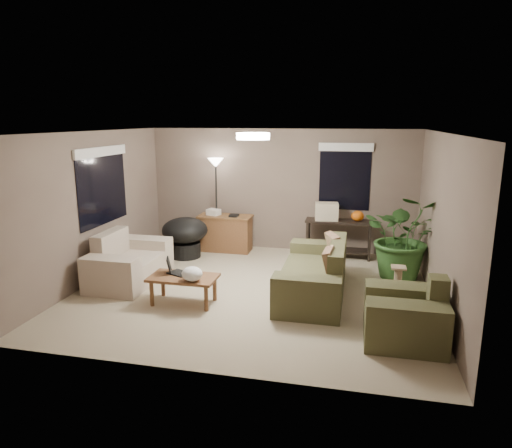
% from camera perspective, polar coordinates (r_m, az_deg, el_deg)
% --- Properties ---
extents(room_shell, '(5.50, 5.50, 5.50)m').
position_cam_1_polar(room_shell, '(7.06, -0.35, 1.22)').
color(room_shell, tan).
rests_on(room_shell, ground).
extents(main_sofa, '(0.95, 2.20, 0.85)m').
position_cam_1_polar(main_sofa, '(7.23, 7.49, -6.48)').
color(main_sofa, '#4A492C').
rests_on(main_sofa, ground).
extents(throw_pillows, '(0.39, 1.39, 0.47)m').
position_cam_1_polar(throw_pillows, '(7.10, 9.62, -3.90)').
color(throw_pillows, '#8C7251').
rests_on(throw_pillows, main_sofa).
extents(loveseat, '(0.90, 1.60, 0.85)m').
position_cam_1_polar(loveseat, '(8.03, -15.68, -4.84)').
color(loveseat, beige).
rests_on(loveseat, ground).
extents(armchair, '(0.95, 1.00, 0.85)m').
position_cam_1_polar(armchair, '(6.05, 18.19, -11.00)').
color(armchair, '#4D4D2E').
rests_on(armchair, ground).
extents(coffee_table, '(1.00, 0.55, 0.42)m').
position_cam_1_polar(coffee_table, '(6.89, -9.08, -6.96)').
color(coffee_table, brown).
rests_on(coffee_table, ground).
extents(laptop, '(0.43, 0.35, 0.24)m').
position_cam_1_polar(laptop, '(7.00, -10.10, -5.63)').
color(laptop, black).
rests_on(laptop, coffee_table).
extents(plastic_bag, '(0.33, 0.31, 0.21)m').
position_cam_1_polar(plastic_bag, '(6.63, -7.99, -6.19)').
color(plastic_bag, white).
rests_on(plastic_bag, coffee_table).
extents(desk, '(1.10, 0.50, 0.75)m').
position_cam_1_polar(desk, '(9.49, -3.84, -1.13)').
color(desk, brown).
rests_on(desk, ground).
extents(desk_papers, '(0.70, 0.30, 0.12)m').
position_cam_1_polar(desk_papers, '(9.43, -4.81, 1.41)').
color(desk_papers, silver).
rests_on(desk_papers, desk).
extents(console_table, '(1.30, 0.40, 0.75)m').
position_cam_1_polar(console_table, '(9.16, 10.27, -1.45)').
color(console_table, black).
rests_on(console_table, ground).
extents(pumpkin, '(0.31, 0.31, 0.20)m').
position_cam_1_polar(pumpkin, '(9.06, 12.58, 0.98)').
color(pumpkin, orange).
rests_on(pumpkin, console_table).
extents(cardboard_box, '(0.48, 0.38, 0.33)m').
position_cam_1_polar(cardboard_box, '(9.06, 8.81, 1.57)').
color(cardboard_box, beige).
rests_on(cardboard_box, console_table).
extents(papasan_chair, '(1.03, 1.03, 0.80)m').
position_cam_1_polar(papasan_chair, '(9.12, -8.87, -1.27)').
color(papasan_chair, black).
rests_on(papasan_chair, ground).
extents(floor_lamp, '(0.32, 0.32, 1.91)m').
position_cam_1_polar(floor_lamp, '(9.41, -5.05, 6.30)').
color(floor_lamp, black).
rests_on(floor_lamp, ground).
extents(ceiling_fixture, '(0.50, 0.50, 0.10)m').
position_cam_1_polar(ceiling_fixture, '(6.92, -0.37, 10.92)').
color(ceiling_fixture, white).
rests_on(ceiling_fixture, room_shell).
extents(houseplant, '(1.34, 1.49, 1.16)m').
position_cam_1_polar(houseplant, '(8.19, 17.99, -2.58)').
color(houseplant, '#2D5923').
rests_on(houseplant, ground).
extents(cat_scratching_post, '(0.32, 0.32, 0.50)m').
position_cam_1_polar(cat_scratching_post, '(7.39, 17.26, -7.20)').
color(cat_scratching_post, tan).
rests_on(cat_scratching_post, ground).
extents(window_left, '(0.05, 1.56, 1.33)m').
position_cam_1_polar(window_left, '(8.29, -18.68, 6.04)').
color(window_left, black).
rests_on(window_left, room_shell).
extents(window_back, '(1.06, 0.05, 1.33)m').
position_cam_1_polar(window_back, '(9.26, 11.09, 7.17)').
color(window_back, black).
rests_on(window_back, room_shell).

